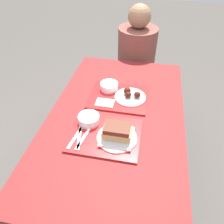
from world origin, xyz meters
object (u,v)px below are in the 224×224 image
at_px(brisket_sandwich_plate, 117,134).
at_px(bowl_coleslaw_far, 109,86).
at_px(person_seated_across, 137,53).
at_px(tray_far, 119,97).
at_px(wings_plate_far, 130,95).
at_px(bowl_coleslaw_near, 89,119).
at_px(tray_near, 105,135).

relative_size(brisket_sandwich_plate, bowl_coleslaw_far, 1.76).
height_order(bowl_coleslaw_far, person_seated_across, person_seated_across).
relative_size(tray_far, brisket_sandwich_plate, 1.77).
relative_size(wings_plate_far, person_seated_across, 0.28).
bearing_deg(bowl_coleslaw_far, person_seated_across, 79.83).
height_order(wings_plate_far, person_seated_across, person_seated_across).
distance_m(bowl_coleslaw_far, wings_plate_far, 0.17).
bearing_deg(person_seated_across, wings_plate_far, -87.34).
bearing_deg(bowl_coleslaw_near, bowl_coleslaw_far, 82.28).
xyz_separation_m(tray_near, bowl_coleslaw_near, (-0.11, 0.08, 0.03)).
distance_m(tray_near, bowl_coleslaw_far, 0.44).
xyz_separation_m(tray_far, wings_plate_far, (0.08, 0.00, 0.02)).
distance_m(brisket_sandwich_plate, wings_plate_far, 0.38).
distance_m(tray_far, bowl_coleslaw_near, 0.31).
distance_m(bowl_coleslaw_near, person_seated_across, 1.05).
height_order(tray_near, person_seated_across, person_seated_across).
height_order(tray_far, brisket_sandwich_plate, brisket_sandwich_plate).
height_order(brisket_sandwich_plate, person_seated_across, person_seated_across).
distance_m(bowl_coleslaw_near, wings_plate_far, 0.36).
xyz_separation_m(brisket_sandwich_plate, bowl_coleslaw_far, (-0.13, 0.45, -0.01)).
distance_m(brisket_sandwich_plate, bowl_coleslaw_far, 0.47).
height_order(bowl_coleslaw_near, person_seated_across, person_seated_across).
relative_size(bowl_coleslaw_far, person_seated_across, 0.17).
xyz_separation_m(bowl_coleslaw_near, bowl_coleslaw_far, (0.05, 0.35, 0.00)).
bearing_deg(person_seated_across, tray_near, -92.87).
relative_size(bowl_coleslaw_near, bowl_coleslaw_far, 1.00).
bearing_deg(tray_near, bowl_coleslaw_far, 98.77).
distance_m(bowl_coleslaw_near, bowl_coleslaw_far, 0.36).
bearing_deg(wings_plate_far, person_seated_across, 92.66).
xyz_separation_m(tray_near, person_seated_across, (0.06, 1.12, -0.03)).
height_order(tray_far, person_seated_across, person_seated_across).
xyz_separation_m(tray_far, bowl_coleslaw_far, (-0.08, 0.07, 0.03)).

